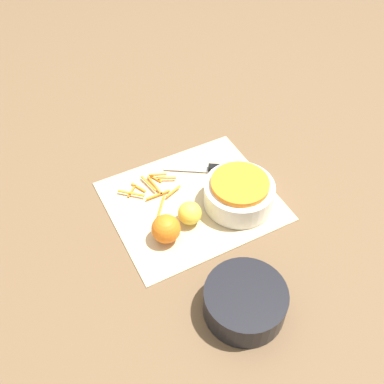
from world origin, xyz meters
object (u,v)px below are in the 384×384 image
Objects in this scene: bowl_speckled at (239,193)px; orange_left at (166,229)px; lemon at (190,213)px; knife at (220,169)px; bowl_dark at (245,302)px.

orange_left is (0.21, 0.02, -0.00)m from bowl_speckled.
knife is at bearing -142.73° from lemon.
bowl_dark reaches higher than knife.
bowl_dark is (0.14, 0.26, -0.01)m from bowl_speckled.
bowl_speckled is at bearing -119.23° from bowl_dark.
orange_left reaches higher than bowl_dark.
knife is (-0.02, -0.12, -0.03)m from bowl_speckled.
bowl_speckled reaches higher than bowl_dark.
bowl_speckled is 0.87× the size of knife.
bowl_dark is at bearing 99.23° from knife.
bowl_dark reaches higher than lemon.
lemon is at bearing -164.48° from orange_left.
bowl_speckled is 0.14m from lemon.
bowl_dark is at bearing 60.77° from bowl_speckled.
bowl_dark is 0.41m from knife.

